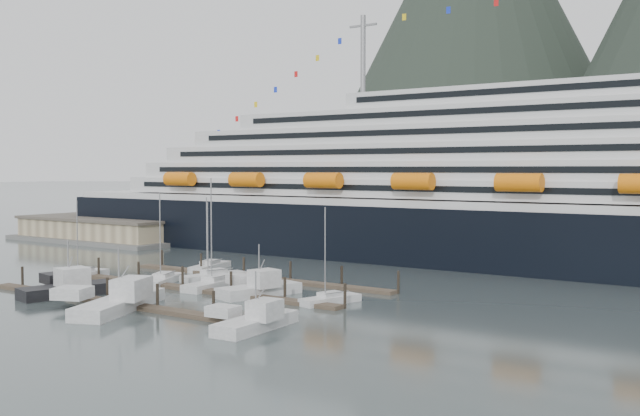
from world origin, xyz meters
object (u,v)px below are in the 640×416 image
at_px(sailboat_h, 330,300).
at_px(sailboat_e, 210,267).
at_px(sailboat_a, 82,276).
at_px(sailboat_c, 214,277).
at_px(sailboat_d, 217,284).
at_px(trawler_b, 68,288).
at_px(sailboat_b, 163,280).
at_px(warehouse, 103,231).
at_px(trawler_c, 118,302).
at_px(cruise_ship, 569,196).
at_px(trawler_e, 259,288).
at_px(trawler_d, 255,321).

bearing_deg(sailboat_h, sailboat_e, 82.48).
bearing_deg(sailboat_h, sailboat_a, 110.73).
distance_m(sailboat_c, sailboat_h, 25.77).
xyz_separation_m(sailboat_d, trawler_b, (-11.21, -16.28, 0.55)).
bearing_deg(trawler_b, sailboat_b, 4.94).
relative_size(sailboat_a, sailboat_b, 0.91).
bearing_deg(sailboat_e, warehouse, 52.77).
bearing_deg(warehouse, sailboat_b, -31.93).
height_order(sailboat_a, sailboat_e, sailboat_e).
distance_m(sailboat_d, sailboat_h, 20.01).
distance_m(sailboat_c, trawler_c, 24.99).
xyz_separation_m(warehouse, trawler_c, (69.80, -54.14, -1.24)).
distance_m(sailboat_d, trawler_b, 19.77).
distance_m(cruise_ship, sailboat_b, 66.79).
height_order(warehouse, trawler_e, trawler_e).
bearing_deg(sailboat_a, trawler_c, -130.49).
xyz_separation_m(sailboat_e, sailboat_h, (33.55, -14.22, -0.01)).
bearing_deg(trawler_c, sailboat_d, -15.79).
distance_m(sailboat_b, trawler_b, 14.77).
xyz_separation_m(warehouse, sailboat_a, (45.00, -40.18, -1.83)).
relative_size(sailboat_b, sailboat_h, 1.10).
height_order(sailboat_b, trawler_b, sailboat_b).
relative_size(sailboat_c, sailboat_h, 0.98).
height_order(sailboat_c, trawler_c, sailboat_c).
distance_m(sailboat_a, trawler_e, 32.00).
xyz_separation_m(cruise_ship, trawler_d, (-12.38, -65.86, -11.18)).
bearing_deg(trawler_b, sailboat_h, -50.65).
xyz_separation_m(sailboat_a, sailboat_b, (13.81, 3.54, 0.00)).
bearing_deg(sailboat_b, cruise_ship, -65.76).
height_order(trawler_c, trawler_d, trawler_c).
relative_size(sailboat_d, trawler_e, 1.32).
bearing_deg(sailboat_h, sailboat_d, 101.79).
relative_size(cruise_ship, trawler_b, 16.14).
xyz_separation_m(warehouse, sailboat_b, (58.81, -36.64, -1.83)).
height_order(sailboat_c, trawler_e, sailboat_c).
relative_size(cruise_ship, sailboat_d, 13.24).
xyz_separation_m(trawler_c, trawler_d, (19.85, 1.23, -0.14)).
distance_m(warehouse, sailboat_c, 69.61).
bearing_deg(trawler_d, sailboat_b, 57.90).
bearing_deg(sailboat_d, cruise_ship, -41.02).
bearing_deg(trawler_d, warehouse, 55.16).
height_order(sailboat_e, trawler_b, sailboat_e).
bearing_deg(cruise_ship, trawler_b, -125.31).
xyz_separation_m(sailboat_b, trawler_c, (10.99, -17.50, 0.58)).
bearing_deg(sailboat_d, sailboat_b, 95.24).
bearing_deg(sailboat_b, sailboat_d, -103.99).
relative_size(sailboat_c, trawler_c, 0.74).
xyz_separation_m(sailboat_h, trawler_e, (-10.92, -0.62, 0.53)).
bearing_deg(sailboat_e, sailboat_h, -128.10).
relative_size(sailboat_a, trawler_e, 1.02).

